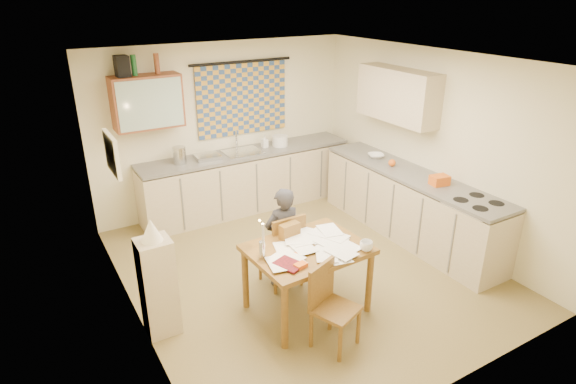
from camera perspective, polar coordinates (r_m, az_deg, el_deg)
floor at (r=6.01m, az=1.83°, el=-9.07°), size 4.00×4.50×0.02m
ceiling at (r=5.14m, az=2.20°, el=15.48°), size 4.00×4.50×0.02m
wall_back at (r=7.36m, az=-7.57°, el=7.60°), size 4.00×0.02×2.50m
wall_front at (r=3.93m, az=20.17°, el=-8.04°), size 4.00×0.02×2.50m
wall_left at (r=4.76m, az=-18.89°, el=-2.27°), size 0.02×4.50×2.50m
wall_right at (r=6.69m, az=16.74°, el=5.25°), size 0.02×4.50×2.50m
window_blind at (r=7.35m, az=-5.43°, el=10.89°), size 1.45×0.03×1.05m
curtain_rod at (r=7.24m, az=-5.52°, el=15.12°), size 1.60×0.04×0.04m
wall_cabinet at (r=6.71m, az=-16.36°, el=10.21°), size 0.90×0.34×0.70m
wall_cabinet_glass at (r=6.55m, az=-15.95°, el=9.96°), size 0.84×0.02×0.64m
upper_cabinet_right at (r=6.80m, az=12.87°, el=11.15°), size 0.34×1.30×0.70m
framed_print at (r=4.98m, az=-20.14°, el=4.24°), size 0.04×0.50×0.40m
print_canvas at (r=4.98m, az=-19.86°, el=4.30°), size 0.01×0.42×0.32m
counter_back at (r=7.43m, az=-4.76°, el=1.37°), size 3.30×0.62×0.92m
counter_right at (r=6.76m, az=14.11°, el=-1.53°), size 0.62×2.95×0.92m
stove at (r=6.14m, az=21.02°, el=-5.03°), size 0.59×0.59×0.91m
sink at (r=7.25m, az=-5.36°, el=4.41°), size 0.56×0.46×0.10m
tap at (r=7.35m, az=-6.14°, el=6.10°), size 0.04×0.04×0.28m
dish_rack at (r=7.02m, az=-9.54°, el=4.16°), size 0.37×0.32×0.06m
kettle at (r=6.87m, az=-12.73°, el=4.27°), size 0.24×0.24×0.24m
mixing_bowl at (r=7.50m, az=-0.97°, el=6.09°), size 0.27×0.27×0.16m
soap_bottle at (r=7.42m, az=-2.80°, el=6.03°), size 0.10×0.10×0.19m
bowl at (r=7.08m, az=10.38°, el=4.25°), size 0.40×0.40×0.06m
orange_bag at (r=6.27m, az=17.52°, el=1.34°), size 0.24×0.19×0.12m
fruit_orange at (r=6.77m, az=12.23°, el=3.40°), size 0.10×0.10×0.10m
speaker at (r=6.57m, az=-19.09°, el=13.91°), size 0.16×0.20×0.26m
bottle_green at (r=6.60m, az=-17.80°, el=14.11°), size 0.09×0.09×0.26m
bottle_brown at (r=6.67m, az=-15.30°, el=14.47°), size 0.09×0.09×0.26m
dining_table at (r=5.12m, az=2.26°, el=-10.17°), size 1.21×0.94×0.75m
chair_far at (r=5.59m, az=-0.79°, el=-8.26°), size 0.42×0.42×0.91m
chair_near at (r=4.75m, az=5.43°, el=-15.06°), size 0.49×0.49×0.84m
person at (r=5.42m, az=-0.63°, el=-5.44°), size 0.46×0.33×1.20m
shelf_stand at (r=4.92m, az=-15.13°, el=-10.81°), size 0.32×0.30×1.02m
lampshade at (r=4.61m, az=-15.92°, el=-4.35°), size 0.20×0.20×0.22m
letter_rack at (r=5.08m, az=0.20°, el=-4.60°), size 0.23×0.13×0.16m
mug at (r=4.91m, az=9.26°, el=-6.34°), size 0.19×0.19×0.10m
magazine at (r=4.55m, az=-0.71°, el=-9.12°), size 0.38×0.40×0.03m
book at (r=4.67m, az=-0.74°, el=-8.26°), size 0.34×0.37×0.02m
orange_box at (r=4.59m, az=1.51°, el=-8.69°), size 0.13×0.10×0.04m
eyeglasses at (r=4.79m, az=5.77°, el=-7.52°), size 0.13×0.06×0.02m
candle_holder at (r=4.71m, az=-3.09°, el=-6.86°), size 0.07×0.07×0.18m
candle at (r=4.57m, az=-2.98°, el=-5.01°), size 0.03×0.03×0.22m
candle_flame at (r=4.55m, az=-3.39°, el=-3.40°), size 0.02×0.02×0.02m
papers at (r=4.95m, az=3.40°, el=-6.25°), size 1.07×0.96×0.03m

